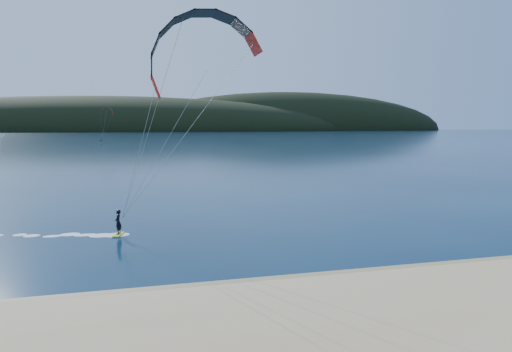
# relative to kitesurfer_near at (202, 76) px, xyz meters

# --- Properties ---
(ground) EXTENTS (1800.00, 1800.00, 0.00)m
(ground) POSITION_rel_kitesurfer_near_xyz_m (1.76, -13.88, -11.40)
(ground) COLOR #061A31
(ground) RESTS_ON ground
(wet_sand) EXTENTS (220.00, 2.50, 0.10)m
(wet_sand) POSITION_rel_kitesurfer_near_xyz_m (1.76, -9.38, -11.35)
(wet_sand) COLOR #917F54
(wet_sand) RESTS_ON ground
(headland) EXTENTS (1200.00, 310.00, 140.00)m
(headland) POSITION_rel_kitesurfer_near_xyz_m (2.39, 731.41, -11.40)
(headland) COLOR black
(headland) RESTS_ON ground
(kitesurfer_near) EXTENTS (21.15, 6.64, 15.26)m
(kitesurfer_near) POSITION_rel_kitesurfer_near_xyz_m (0.00, 0.00, 0.00)
(kitesurfer_near) COLOR #A8C016
(kitesurfer_near) RESTS_ON ground
(kitesurfer_far) EXTENTS (6.87, 5.37, 15.59)m
(kitesurfer_far) POSITION_rel_kitesurfer_near_xyz_m (-21.95, 189.50, 2.25)
(kitesurfer_far) COLOR #A8C016
(kitesurfer_far) RESTS_ON ground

